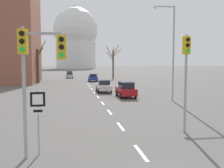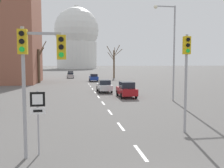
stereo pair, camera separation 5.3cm
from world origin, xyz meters
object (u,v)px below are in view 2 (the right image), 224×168
sedan_mid_centre (126,89)px  sedan_far_left (104,86)px  sedan_far_right (71,75)px  route_sign_post (38,111)px  traffic_signal_near_left (36,60)px  sedan_near_right (71,74)px  street_lamp_right (171,44)px  sedan_near_left (94,78)px  traffic_signal_near_right (186,65)px

sedan_mid_centre → sedan_far_left: bearing=108.8°
sedan_mid_centre → sedan_far_right: sedan_mid_centre is taller
route_sign_post → sedan_far_left: route_sign_post is taller
traffic_signal_near_left → sedan_far_left: (5.46, 22.70, -3.11)m
traffic_signal_near_left → sedan_near_right: bearing=89.5°
traffic_signal_near_left → sedan_near_right: size_ratio=1.16×
sedan_mid_centre → traffic_signal_near_left: bearing=-113.0°
street_lamp_right → sedan_near_left: street_lamp_right is taller
route_sign_post → sedan_mid_centre: bearing=66.5°
sedan_near_left → sedan_mid_centre: (1.66, -25.30, 0.05)m
sedan_mid_centre → sedan_far_left: sedan_mid_centre is taller
sedan_near_right → sedan_far_left: (4.88, -42.12, 0.06)m
traffic_signal_near_right → route_sign_post: size_ratio=1.99×
sedan_far_left → sedan_far_right: (-4.74, 32.77, -0.06)m
sedan_near_right → sedan_far_left: bearing=-83.4°
sedan_near_right → route_sign_post: bearing=-90.6°
traffic_signal_near_left → traffic_signal_near_right: bearing=19.4°
route_sign_post → sedan_near_right: 64.51m
sedan_near_right → street_lamp_right: bearing=-78.5°
street_lamp_right → sedan_near_left: 29.77m
traffic_signal_near_right → traffic_signal_near_left: bearing=-160.6°
sedan_far_right → sedan_mid_centre: bearing=-80.2°
traffic_signal_near_left → sedan_far_right: 55.56m
sedan_far_right → sedan_near_left: bearing=-69.1°
traffic_signal_near_right → sedan_far_left: (-2.02, 20.07, -2.88)m
sedan_near_left → sedan_mid_centre: size_ratio=0.93×
traffic_signal_near_right → street_lamp_right: size_ratio=0.57×
sedan_near_right → sedan_mid_centre: bearing=-81.9°
sedan_near_left → traffic_signal_near_right: bearing=-87.4°
route_sign_post → sedan_near_right: bearing=89.4°
traffic_signal_near_left → route_sign_post: bearing=97.2°
traffic_signal_near_left → sedan_far_right: bearing=89.3°
sedan_near_right → traffic_signal_near_right: bearing=-83.7°
traffic_signal_near_left → route_sign_post: size_ratio=1.94×
sedan_near_left → sedan_near_right: (-5.08, 22.29, -0.05)m
route_sign_post → sedan_near_left: (5.71, 42.21, -1.02)m
sedan_mid_centre → route_sign_post: bearing=-113.5°
street_lamp_right → sedan_mid_centre: street_lamp_right is taller
traffic_signal_near_right → sedan_far_left: 20.37m
sedan_near_right → sedan_mid_centre: (6.74, -47.58, 0.10)m
traffic_signal_near_left → street_lamp_right: bearing=51.1°
sedan_near_left → traffic_signal_near_left: bearing=-97.6°
route_sign_post → sedan_far_right: bearing=89.2°
street_lamp_right → sedan_near_left: size_ratio=2.43×
street_lamp_right → sedan_far_left: 11.68m
sedan_near_left → sedan_far_left: (-0.20, -19.84, 0.02)m
traffic_signal_near_right → sedan_near_left: 40.05m
traffic_signal_near_right → sedan_near_right: 62.64m
sedan_mid_centre → sedan_far_left: size_ratio=0.92×
traffic_signal_near_right → sedan_far_right: traffic_signal_near_right is taller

